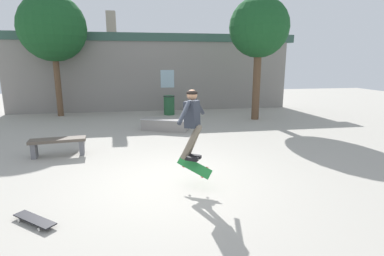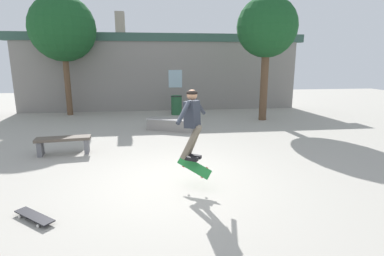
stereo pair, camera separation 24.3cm
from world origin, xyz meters
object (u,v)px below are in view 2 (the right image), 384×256
Objects in this scene: tree_left at (63,29)px; skater at (192,118)px; skate_ledge at (171,124)px; skateboard_flipping at (194,167)px; park_bench at (64,142)px; trash_bin at (177,105)px; skateboard_resting at (34,216)px; tree_right at (267,28)px.

skater is (4.78, -9.11, -2.54)m from tree_left.
skate_ledge is 2.73× the size of skateboard_flipping.
park_bench is 6.95m from trash_bin.
trash_bin is 8.64m from skater.
skateboard_flipping is at bearing -33.96° from skater.
skateboard_resting is (-2.61, -6.26, -0.15)m from skate_ledge.
tree_left is 7.12m from skate_ledge.
trash_bin is 1.39× the size of skateboard_flipping.
skate_ledge is (4.64, -3.88, -3.76)m from tree_left.
trash_bin is (5.12, -0.54, -3.50)m from tree_left.
skateboard_flipping is 0.84× the size of skateboard_resting.
park_bench is 1.62× the size of trash_bin.
park_bench is (1.50, -6.47, -3.64)m from tree_left.
skateboard_resting is at bearing -107.82° from trash_bin.
park_bench is 2.25× the size of skateboard_flipping.
skate_ledge is 3.39m from trash_bin.
skate_ledge is at bearing -159.81° from tree_right.
skate_ledge is at bearing 123.40° from skater.
skateboard_flipping is at bearing -63.97° from skate_ledge.
park_bench is at bearing -116.22° from skate_ledge.
skateboard_flipping is at bearing -62.36° from tree_left.
skateboard_resting is at bearing -78.68° from tree_left.
skate_ledge reaches higher than skateboard_resting.
skater is 2.15× the size of skateboard_flipping.
skate_ledge is 6.79m from skateboard_resting.
park_bench reaches higher than skateboard_resting.
skateboard_flipping is at bearing -120.23° from tree_right.
park_bench is at bearing 173.05° from skater.
skater reaches higher than park_bench.
skater reaches higher than skate_ledge.
trash_bin reaches higher than skate_ledge.
tree_right is at bearing -26.29° from trash_bin.
skater is (3.27, -2.64, 1.10)m from park_bench.
tree_left reaches higher than trash_bin.
park_bench is 3.72m from skateboard_resting.
skater is 1.00m from skateboard_flipping.
tree_right is 9.10m from park_bench.
skate_ledge is at bearing -39.90° from tree_left.
tree_left is 5.97× the size of trash_bin.
tree_right reaches higher than skateboard_flipping.
skate_ledge is at bearing 32.75° from park_bench.
tree_left is 6.22m from trash_bin.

